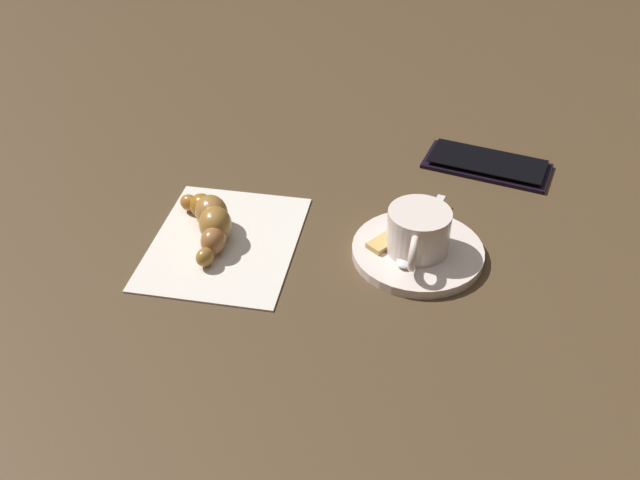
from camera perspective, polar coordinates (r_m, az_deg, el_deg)
The scene contains 8 objects.
ground_plane at distance 0.74m, azimuth 0.86°, elevation -1.23°, with size 1.80×1.80×0.00m, color #493521.
saucer at distance 0.74m, azimuth 7.84°, elevation -0.94°, with size 0.14×0.14×0.01m, color silver.
espresso_cup at distance 0.72m, azimuth 7.88°, elevation 0.67°, with size 0.06×0.09×0.05m.
teaspoon at distance 0.74m, azimuth 7.75°, elevation -0.15°, with size 0.06×0.14×0.01m.
sugar_packet at distance 0.74m, azimuth 5.88°, elevation 0.25°, with size 0.06×0.02×0.01m, color tan.
napkin at distance 0.76m, azimuth -7.65°, elevation -0.11°, with size 0.15×0.19×0.00m, color silver.
croissant at distance 0.76m, azimuth -8.78°, elevation 1.56°, with size 0.08×0.12×0.04m.
cell_phone at distance 0.90m, azimuth 13.26°, elevation 5.95°, with size 0.16×0.11×0.01m.
Camera 1 is at (0.04, -0.57, 0.46)m, focal length 39.88 mm.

